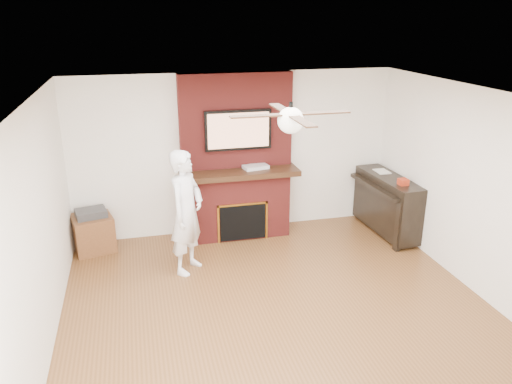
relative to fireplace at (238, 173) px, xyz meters
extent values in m
cube|color=brown|center=(0.00, -2.55, -1.09)|extent=(5.36, 5.86, 0.18)
cube|color=white|center=(0.00, -2.55, 1.59)|extent=(5.36, 5.86, 0.18)
cube|color=white|center=(0.00, 0.29, 0.25)|extent=(5.36, 0.18, 2.50)
cube|color=white|center=(-2.59, -2.55, 0.25)|extent=(0.18, 5.86, 2.50)
cube|color=white|center=(2.59, -2.55, 0.25)|extent=(0.18, 5.86, 2.50)
cube|color=maroon|center=(0.00, -0.05, -0.50)|extent=(1.50, 0.50, 1.00)
cube|color=black|center=(0.00, -0.08, 0.04)|extent=(1.78, 0.64, 0.08)
cube|color=maroon|center=(0.00, 0.10, 0.79)|extent=(1.70, 0.20, 1.42)
cube|color=black|center=(0.00, -0.30, -0.69)|extent=(0.70, 0.06, 0.55)
cube|color=#BF8C2D|center=(0.00, -0.31, -0.40)|extent=(0.78, 0.02, 0.03)
cube|color=#BF8C2D|center=(-0.38, -0.31, -0.69)|extent=(0.03, 0.02, 0.61)
cube|color=#BF8C2D|center=(0.38, -0.31, -0.69)|extent=(0.03, 0.02, 0.61)
cube|color=black|center=(0.00, -0.04, 0.68)|extent=(1.00, 0.07, 0.60)
cube|color=tan|center=(0.00, -0.08, 0.68)|extent=(0.92, 0.01, 0.52)
cylinder|color=black|center=(0.00, -2.55, 1.43)|extent=(0.04, 0.04, 0.14)
sphere|color=white|center=(0.00, -2.55, 1.32)|extent=(0.26, 0.26, 0.26)
cube|color=black|center=(0.33, -2.55, 1.38)|extent=(0.55, 0.11, 0.01)
cube|color=black|center=(0.00, -2.22, 1.38)|extent=(0.11, 0.55, 0.01)
cube|color=black|center=(-0.33, -2.55, 1.38)|extent=(0.55, 0.11, 0.01)
cube|color=black|center=(0.00, -2.88, 1.38)|extent=(0.11, 0.55, 0.01)
imported|color=white|center=(-0.91, -1.03, -0.15)|extent=(0.70, 0.74, 1.68)
cube|color=brown|center=(-2.20, -0.07, -0.73)|extent=(0.66, 0.66, 0.53)
cube|color=#323235|center=(-2.20, -0.07, -0.42)|extent=(0.49, 0.43, 0.11)
cube|color=black|center=(2.28, -0.55, -0.50)|extent=(0.50, 1.44, 0.87)
cube|color=black|center=(2.13, -1.18, -0.61)|extent=(0.07, 0.11, 0.77)
cube|color=black|center=(2.13, 0.08, -0.61)|extent=(0.07, 0.11, 0.77)
cube|color=black|center=(2.04, -0.55, -0.21)|extent=(0.23, 1.32, 0.05)
cube|color=silver|center=(2.28, -0.28, -0.06)|extent=(0.20, 0.27, 0.01)
cube|color=#A92D14|center=(2.28, -0.93, -0.02)|extent=(0.13, 0.13, 0.09)
cube|color=silver|center=(0.26, -0.10, 0.11)|extent=(0.41, 0.28, 0.05)
cylinder|color=red|center=(-0.22, -0.18, -0.94)|extent=(0.07, 0.07, 0.10)
cylinder|color=#3E8936|center=(0.00, -0.16, -0.95)|extent=(0.08, 0.08, 0.09)
cylinder|color=beige|center=(0.03, -0.25, -0.94)|extent=(0.08, 0.08, 0.12)
cylinder|color=navy|center=(0.12, -0.24, -0.95)|extent=(0.06, 0.06, 0.09)
camera|label=1|loc=(-1.49, -7.14, 2.31)|focal=35.00mm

